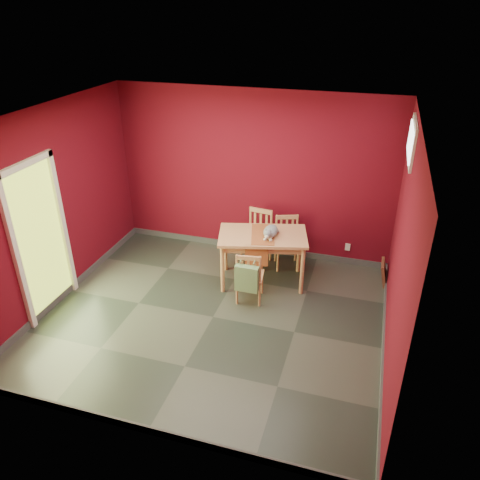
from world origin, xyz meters
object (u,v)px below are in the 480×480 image
(chair_far_right, at_px, (287,242))
(picture_frame, at_px, (384,272))
(chair_far_left, at_px, (257,237))
(chair_near, at_px, (249,276))
(dining_table, at_px, (263,241))
(cat, at_px, (271,230))
(tote_bag, at_px, (247,278))

(chair_far_right, bearing_deg, picture_frame, -3.72)
(chair_far_left, bearing_deg, chair_near, -80.78)
(dining_table, distance_m, cat, 0.24)
(chair_far_right, bearing_deg, chair_near, -105.14)
(chair_far_right, xyz_separation_m, tote_bag, (-0.29, -1.33, 0.06))
(chair_far_right, bearing_deg, dining_table, -113.84)
(chair_far_right, distance_m, chair_near, 1.17)
(chair_far_right, relative_size, picture_frame, 2.33)
(chair_far_left, relative_size, chair_far_right, 1.08)
(picture_frame, bearing_deg, cat, -163.26)
(chair_far_right, distance_m, tote_bag, 1.36)
(chair_far_left, bearing_deg, tote_bag, -81.47)
(chair_far_left, relative_size, cat, 2.16)
(chair_far_right, bearing_deg, chair_far_left, -174.54)
(chair_far_right, distance_m, cat, 0.78)
(chair_far_right, relative_size, cat, 1.99)
(chair_near, relative_size, cat, 1.92)
(dining_table, distance_m, tote_bag, 0.77)
(chair_far_right, distance_m, picture_frame, 1.54)
(chair_near, distance_m, tote_bag, 0.22)
(tote_bag, bearing_deg, dining_table, 87.72)
(chair_near, bearing_deg, picture_frame, 29.48)
(chair_far_left, height_order, chair_near, chair_far_left)
(cat, bearing_deg, tote_bag, -103.95)
(tote_bag, bearing_deg, chair_near, 94.74)
(dining_table, relative_size, chair_far_right, 1.71)
(tote_bag, distance_m, cat, 0.85)
(picture_frame, bearing_deg, chair_near, -150.52)
(cat, height_order, picture_frame, cat)
(dining_table, relative_size, picture_frame, 3.99)
(chair_far_right, xyz_separation_m, cat, (-0.14, -0.60, 0.48))
(chair_near, distance_m, cat, 0.74)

